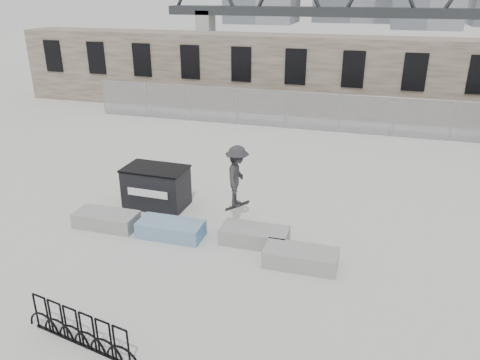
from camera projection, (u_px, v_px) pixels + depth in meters
name	position (u px, v px, depth m)	size (l,w,h in m)	color
ground	(207.00, 238.00, 14.27)	(120.00, 120.00, 0.00)	#BABAB4
stone_wall	(299.00, 75.00, 27.82)	(36.00, 2.58, 4.50)	brown
chainlink_fence	(286.00, 109.00, 24.97)	(22.06, 0.06, 2.02)	gray
planter_far_left	(106.00, 219.00, 14.84)	(2.00, 0.90, 0.49)	gray
planter_center_left	(171.00, 228.00, 14.26)	(2.00, 0.90, 0.49)	teal
planter_center_right	(254.00, 235.00, 13.89)	(2.00, 0.90, 0.49)	gray
planter_offset	(301.00, 257.00, 12.75)	(2.00, 0.90, 0.49)	gray
dumpster	(156.00, 187.00, 16.12)	(2.17, 1.36, 1.41)	black
bike_rack	(80.00, 329.00, 9.82)	(3.09, 0.66, 0.90)	black
truss_bridge	(429.00, 12.00, 58.95)	(70.00, 3.00, 9.80)	#2D3033
skateboarder	(237.00, 176.00, 13.99)	(0.85, 1.30, 2.11)	#29292C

